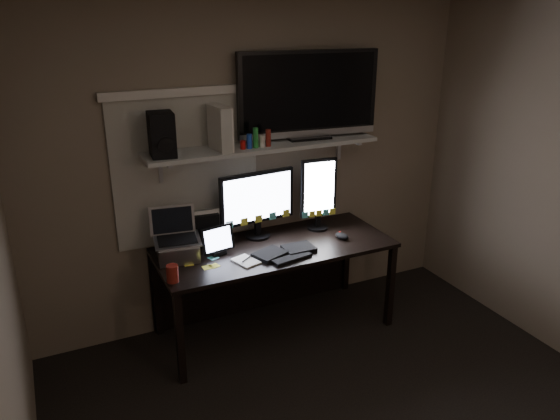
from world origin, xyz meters
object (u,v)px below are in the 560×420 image
laptop (177,236)px  tv (308,95)px  monitor_portrait (318,194)px  cup (172,274)px  game_console (220,128)px  keyboard (285,251)px  mouse (342,236)px  monitor_landscape (257,204)px  desk (268,260)px  tablet (217,240)px  speaker (162,134)px

laptop → tv: (1.12, 0.15, 0.90)m
monitor_portrait → cup: 1.39m
laptop → game_console: 0.83m
keyboard → cup: cup is taller
mouse → laptop: bearing=160.9°
monitor_landscape → mouse: (0.58, -0.32, -0.25)m
monitor_landscape → tv: (0.44, 0.01, 0.81)m
desk → keyboard: keyboard is taller
keyboard → mouse: bearing=-4.8°
desk → monitor_landscape: bearing=116.4°
monitor_portrait → tv: (-0.07, 0.07, 0.78)m
tablet → monitor_portrait: bearing=-2.8°
laptop → speaker: 0.73m
mouse → monitor_portrait: bearing=94.9°
desk → speaker: (-0.76, 0.05, 1.08)m
desk → tv: bearing=15.7°
mouse → cup: 1.40m
game_console → monitor_landscape: bearing=3.5°
game_console → speaker: game_console is taller
laptop → cup: size_ratio=3.10×
tablet → laptop: bearing=161.7°
desk → tv: size_ratio=1.62×
monitor_portrait → keyboard: 0.62m
tablet → tv: bearing=2.4°
keyboard → laptop: size_ratio=1.30×
keyboard → game_console: (-0.35, 0.32, 0.89)m
tablet → tv: 1.29m
desk → tv: tv is taller
monitor_portrait → game_console: game_console is taller
mouse → laptop: 1.29m
cup → tv: bearing=20.5°
keyboard → tablet: 0.50m
laptop → game_console: bearing=20.7°
tablet → mouse: bearing=-18.5°
mouse → keyboard: bearing=174.7°
monitor_landscape → keyboard: bearing=-85.6°
keyboard → speaker: size_ratio=1.57×
monitor_portrait → tablet: 0.93m
laptop → monitor_portrait: bearing=11.9°
mouse → speaker: 1.59m
cup → desk: bearing=22.5°
keyboard → game_console: game_console is taller
desk → keyboard: size_ratio=3.79×
monitor_portrait → cup: bearing=-158.1°
cup → tv: (1.24, 0.46, 1.02)m
monitor_landscape → speaker: speaker is taller
speaker → monitor_portrait: bearing=4.3°
monitor_portrait → speaker: 1.36m
tablet → game_console: game_console is taller
monitor_portrait → tablet: size_ratio=2.37×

